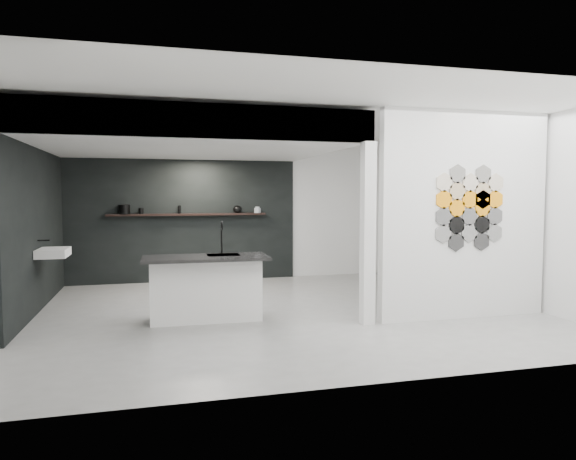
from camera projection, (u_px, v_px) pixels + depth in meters
The scene contains 17 objects.
floor at pixel (287, 311), 7.43m from camera, with size 7.00×6.00×0.01m, color gray.
partition_panel at pixel (464, 215), 6.94m from camera, with size 2.45×0.15×2.80m, color silver.
bay_clad_back at pixel (183, 221), 9.89m from camera, with size 4.40×0.04×2.35m, color black.
bay_clad_left at pixel (38, 229), 7.43m from camera, with size 0.04×4.00×2.35m, color black.
bulkhead at pixel (189, 138), 7.89m from camera, with size 4.40×4.00×0.40m, color silver.
corner_column at pixel (368, 234), 6.59m from camera, with size 0.16×0.16×2.35m, color silver.
fascia_beam at pixel (200, 120), 6.04m from camera, with size 4.40×0.16×0.40m, color silver.
wall_basin at pixel (53, 253), 7.32m from camera, with size 0.40×0.60×0.12m, color silver.
display_shelf at pixel (188, 214), 9.80m from camera, with size 3.00×0.15×0.04m, color black.
kitchen_island at pixel (206, 287), 6.85m from camera, with size 1.66×0.77×1.32m.
stockpot at pixel (124, 209), 9.50m from camera, with size 0.21×0.21×0.17m, color black.
kettle at pixel (237, 209), 10.04m from camera, with size 0.17×0.17×0.15m, color black.
glass_bowl at pixel (257, 210), 10.14m from camera, with size 0.13×0.13×0.10m, color gray.
glass_vase at pixel (257, 210), 10.14m from camera, with size 0.09×0.09×0.12m, color gray.
bottle_dark at pixel (179, 210), 9.75m from camera, with size 0.06×0.06×0.15m, color black.
utensil_cup at pixel (141, 211), 9.58m from camera, with size 0.09×0.09×0.11m, color black.
hex_tile_cluster at pixel (470, 208), 6.85m from camera, with size 1.04×0.02×1.16m.
Camera 1 is at (-1.85, -7.10, 1.67)m, focal length 32.00 mm.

